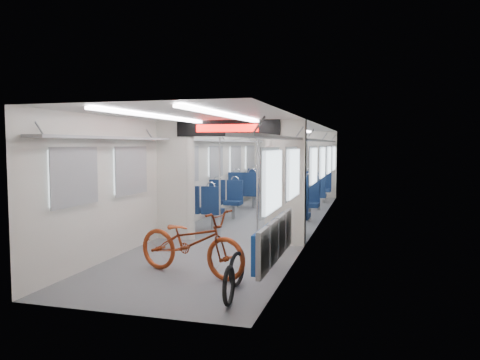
{
  "coord_description": "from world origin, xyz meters",
  "views": [
    {
      "loc": [
        2.58,
        -10.45,
        1.85
      ],
      "look_at": [
        0.03,
        -1.35,
        1.13
      ],
      "focal_mm": 35.0,
      "sensor_mm": 36.0,
      "label": 1
    }
  ],
  "objects_px": {
    "flip_bench": "(275,239)",
    "seat_bay_near_right": "(293,202)",
    "stanchion_near_left": "(220,179)",
    "bike_hoop_b": "(237,271)",
    "seat_bay_far_left": "(253,185)",
    "seat_bay_far_right": "(314,188)",
    "stanchion_near_right": "(257,179)",
    "stanchion_far_right": "(280,171)",
    "bicycle": "(191,242)",
    "seat_bay_near_left": "(214,201)",
    "stanchion_far_left": "(260,170)",
    "bike_hoop_a": "(229,288)",
    "bike_hoop_c": "(268,250)"
  },
  "relations": [
    {
      "from": "bicycle",
      "to": "bike_hoop_a",
      "type": "bearing_deg",
      "value": -125.26
    },
    {
      "from": "seat_bay_far_right",
      "to": "stanchion_near_right",
      "type": "height_order",
      "value": "stanchion_near_right"
    },
    {
      "from": "seat_bay_near_left",
      "to": "seat_bay_near_right",
      "type": "distance_m",
      "value": 1.87
    },
    {
      "from": "bicycle",
      "to": "stanchion_near_right",
      "type": "distance_m",
      "value": 3.13
    },
    {
      "from": "bike_hoop_c",
      "to": "seat_bay_far_right",
      "type": "xyz_separation_m",
      "value": [
        -0.16,
        7.24,
        0.3
      ]
    },
    {
      "from": "bicycle",
      "to": "bike_hoop_c",
      "type": "height_order",
      "value": "bicycle"
    },
    {
      "from": "stanchion_near_left",
      "to": "flip_bench",
      "type": "bearing_deg",
      "value": -59.29
    },
    {
      "from": "bicycle",
      "to": "seat_bay_near_right",
      "type": "bearing_deg",
      "value": 4.87
    },
    {
      "from": "seat_bay_near_right",
      "to": "stanchion_near_left",
      "type": "bearing_deg",
      "value": -135.09
    },
    {
      "from": "bike_hoop_a",
      "to": "bicycle",
      "type": "bearing_deg",
      "value": 129.36
    },
    {
      "from": "seat_bay_near_left",
      "to": "stanchion_far_left",
      "type": "xyz_separation_m",
      "value": [
        0.58,
        2.17,
        0.63
      ]
    },
    {
      "from": "bike_hoop_b",
      "to": "seat_bay_far_left",
      "type": "xyz_separation_m",
      "value": [
        -1.86,
        8.38,
        0.36
      ]
    },
    {
      "from": "flip_bench",
      "to": "bike_hoop_a",
      "type": "bearing_deg",
      "value": -105.8
    },
    {
      "from": "bike_hoop_a",
      "to": "seat_bay_near_right",
      "type": "distance_m",
      "value": 5.31
    },
    {
      "from": "bike_hoop_b",
      "to": "stanchion_far_right",
      "type": "distance_m",
      "value": 6.71
    },
    {
      "from": "seat_bay_far_left",
      "to": "stanchion_far_right",
      "type": "distance_m",
      "value": 2.21
    },
    {
      "from": "bike_hoop_a",
      "to": "bike_hoop_b",
      "type": "relative_size",
      "value": 1.03
    },
    {
      "from": "bike_hoop_b",
      "to": "seat_bay_near_left",
      "type": "bearing_deg",
      "value": 112.14
    },
    {
      "from": "seat_bay_far_left",
      "to": "bicycle",
      "type": "bearing_deg",
      "value": -82.28
    },
    {
      "from": "bicycle",
      "to": "bike_hoop_a",
      "type": "xyz_separation_m",
      "value": [
        0.89,
        -1.09,
        -0.26
      ]
    },
    {
      "from": "stanchion_near_left",
      "to": "stanchion_near_right",
      "type": "bearing_deg",
      "value": 10.04
    },
    {
      "from": "seat_bay_far_left",
      "to": "stanchion_near_right",
      "type": "height_order",
      "value": "stanchion_near_right"
    },
    {
      "from": "bike_hoop_c",
      "to": "flip_bench",
      "type": "bearing_deg",
      "value": -72.04
    },
    {
      "from": "seat_bay_far_left",
      "to": "bike_hoop_b",
      "type": "bearing_deg",
      "value": -77.46
    },
    {
      "from": "bike_hoop_a",
      "to": "seat_bay_near_right",
      "type": "bearing_deg",
      "value": 91.18
    },
    {
      "from": "bike_hoop_b",
      "to": "stanchion_near_left",
      "type": "xyz_separation_m",
      "value": [
        -1.3,
        3.26,
        0.95
      ]
    },
    {
      "from": "bike_hoop_a",
      "to": "flip_bench",
      "type": "bearing_deg",
      "value": 74.2
    },
    {
      "from": "flip_bench",
      "to": "seat_bay_far_left",
      "type": "height_order",
      "value": "seat_bay_far_left"
    },
    {
      "from": "flip_bench",
      "to": "seat_bay_near_right",
      "type": "relative_size",
      "value": 0.94
    },
    {
      "from": "bike_hoop_c",
      "to": "seat_bay_far_left",
      "type": "height_order",
      "value": "seat_bay_far_left"
    },
    {
      "from": "bicycle",
      "to": "seat_bay_far_left",
      "type": "xyz_separation_m",
      "value": [
        -1.09,
        8.03,
        0.1
      ]
    },
    {
      "from": "flip_bench",
      "to": "seat_bay_far_left",
      "type": "relative_size",
      "value": 0.94
    },
    {
      "from": "flip_bench",
      "to": "seat_bay_far_left",
      "type": "xyz_separation_m",
      "value": [
        -2.29,
        8.02,
        -0.01
      ]
    },
    {
      "from": "seat_bay_near_left",
      "to": "bike_hoop_c",
      "type": "bearing_deg",
      "value": -59.33
    },
    {
      "from": "bike_hoop_c",
      "to": "seat_bay_far_left",
      "type": "bearing_deg",
      "value": 105.71
    },
    {
      "from": "seat_bay_near_right",
      "to": "stanchion_far_left",
      "type": "xyz_separation_m",
      "value": [
        -1.29,
        2.18,
        0.58
      ]
    },
    {
      "from": "seat_bay_near_right",
      "to": "stanchion_far_left",
      "type": "height_order",
      "value": "stanchion_far_left"
    },
    {
      "from": "bicycle",
      "to": "bike_hoop_b",
      "type": "distance_m",
      "value": 0.89
    },
    {
      "from": "stanchion_near_left",
      "to": "bike_hoop_a",
      "type": "bearing_deg",
      "value": -70.53
    },
    {
      "from": "flip_bench",
      "to": "seat_bay_near_right",
      "type": "height_order",
      "value": "seat_bay_near_right"
    },
    {
      "from": "stanchion_near_left",
      "to": "stanchion_far_left",
      "type": "xyz_separation_m",
      "value": [
        0.01,
        3.48,
        0.0
      ]
    },
    {
      "from": "seat_bay_near_left",
      "to": "seat_bay_far_left",
      "type": "distance_m",
      "value": 3.8
    },
    {
      "from": "flip_bench",
      "to": "stanchion_near_right",
      "type": "xyz_separation_m",
      "value": [
        -0.97,
        3.03,
        0.57
      ]
    },
    {
      "from": "stanchion_near_right",
      "to": "stanchion_far_right",
      "type": "height_order",
      "value": "same"
    },
    {
      "from": "flip_bench",
      "to": "seat_bay_far_right",
      "type": "bearing_deg",
      "value": 92.99
    },
    {
      "from": "bike_hoop_c",
      "to": "bicycle",
      "type": "bearing_deg",
      "value": -139.79
    },
    {
      "from": "bike_hoop_b",
      "to": "seat_bay_far_left",
      "type": "bearing_deg",
      "value": 102.54
    },
    {
      "from": "seat_bay_far_right",
      "to": "stanchion_far_left",
      "type": "bearing_deg",
      "value": -128.04
    },
    {
      "from": "seat_bay_near_left",
      "to": "seat_bay_far_left",
      "type": "bearing_deg",
      "value": 90.0
    },
    {
      "from": "stanchion_far_right",
      "to": "bicycle",
      "type": "bearing_deg",
      "value": -90.89
    }
  ]
}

